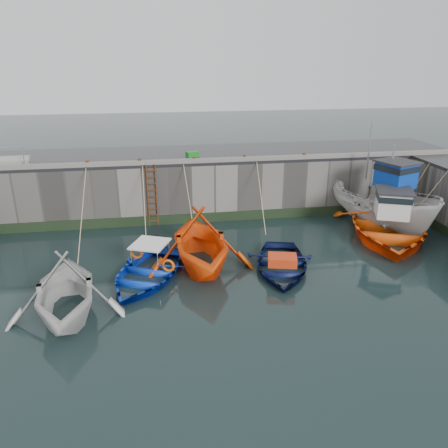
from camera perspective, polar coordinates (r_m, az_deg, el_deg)
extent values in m
plane|color=black|center=(14.15, -0.22, -14.11)|extent=(120.00, 120.00, 0.00)
cube|color=slate|center=(24.90, -4.80, 5.44)|extent=(30.00, 5.00, 3.00)
cube|color=black|center=(24.53, -4.91, 9.00)|extent=(30.00, 5.00, 0.16)
cube|color=slate|center=(22.20, -4.42, 8.22)|extent=(30.00, 0.30, 0.20)
cube|color=black|center=(22.87, -4.17, 0.74)|extent=(30.00, 0.08, 0.50)
cylinder|color=#3F1E0F|center=(22.33, -9.94, 3.63)|extent=(0.07, 0.07, 3.20)
cylinder|color=#3F1E0F|center=(22.33, -8.81, 3.70)|extent=(0.07, 0.07, 3.20)
cube|color=#3F1E0F|center=(22.74, -9.18, 0.40)|extent=(0.44, 0.06, 0.05)
cube|color=#3F1E0F|center=(22.63, -9.22, 1.19)|extent=(0.44, 0.06, 0.05)
cube|color=#3F1E0F|center=(22.52, -9.27, 1.98)|extent=(0.44, 0.06, 0.05)
cube|color=#3F1E0F|center=(22.42, -9.32, 2.77)|extent=(0.44, 0.06, 0.05)
cube|color=#3F1E0F|center=(22.32, -9.37, 3.58)|extent=(0.44, 0.06, 0.05)
cube|color=#3F1E0F|center=(22.23, -9.42, 4.39)|extent=(0.44, 0.06, 0.05)
cube|color=#3F1E0F|center=(22.14, -9.47, 5.21)|extent=(0.44, 0.06, 0.05)
cube|color=#3F1E0F|center=(22.05, -9.52, 6.03)|extent=(0.44, 0.06, 0.05)
cube|color=#3F1E0F|center=(21.97, -9.57, 6.86)|extent=(0.44, 0.06, 0.05)
imported|color=silver|center=(15.97, -19.68, -11.01)|extent=(4.60, 5.18, 2.51)
imported|color=#0D39C6|center=(17.56, -10.04, -6.97)|extent=(4.98, 5.68, 0.98)
imported|color=#FF520D|center=(18.28, -3.11, -5.48)|extent=(4.91, 5.61, 2.82)
imported|color=#0A1344|center=(18.14, 7.41, -5.85)|extent=(4.14, 5.05, 0.91)
imported|color=silver|center=(23.67, 19.81, 1.97)|extent=(4.73, 7.08, 2.56)
cube|color=#0B35AA|center=(22.81, 21.52, 6.00)|extent=(1.85, 1.91, 1.20)
cube|color=black|center=(22.73, 21.64, 6.85)|extent=(1.93, 1.98, 0.28)
cube|color=#262628|center=(22.67, 21.73, 7.56)|extent=(2.11, 2.16, 0.08)
cylinder|color=#A5A8AD|center=(23.73, 18.42, 9.16)|extent=(0.08, 0.08, 3.00)
imported|color=#FF560D|center=(22.68, 20.53, -0.31)|extent=(7.74, 8.90, 1.54)
cube|color=silver|center=(21.68, 21.16, 2.51)|extent=(1.87, 1.92, 1.20)
cube|color=black|center=(21.58, 21.28, 3.39)|extent=(1.94, 2.00, 0.28)
cube|color=#262628|center=(21.50, 21.38, 4.12)|extent=(2.13, 2.18, 0.08)
cylinder|color=#A5A8AD|center=(23.16, 20.92, 5.98)|extent=(0.08, 0.08, 3.00)
cube|color=#15781D|center=(23.55, -4.14, 9.08)|extent=(0.75, 0.59, 0.29)
cylinder|color=#A5A8AD|center=(23.32, -24.73, 8.00)|extent=(0.05, 0.05, 1.00)
cylinder|color=#A5A8AD|center=(23.45, -26.68, 8.91)|extent=(1.50, 0.05, 0.05)
cube|color=gray|center=(24.08, -26.03, 7.15)|extent=(1.60, 0.35, 0.18)
cube|color=gray|center=(24.37, -25.88, 7.75)|extent=(1.60, 0.35, 0.18)
cylinder|color=#3F1E0F|center=(22.44, -17.38, 7.58)|extent=(0.18, 0.18, 0.28)
cylinder|color=#3F1E0F|center=(22.23, -10.94, 8.03)|extent=(0.18, 0.18, 0.28)
cylinder|color=#3F1E0F|center=(22.31, -3.93, 8.40)|extent=(0.18, 0.18, 0.28)
cylinder|color=#3F1E0F|center=(22.69, 2.69, 8.64)|extent=(0.18, 0.18, 0.28)
cylinder|color=#3F1E0F|center=(23.55, 10.42, 8.78)|extent=(0.18, 0.18, 0.28)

